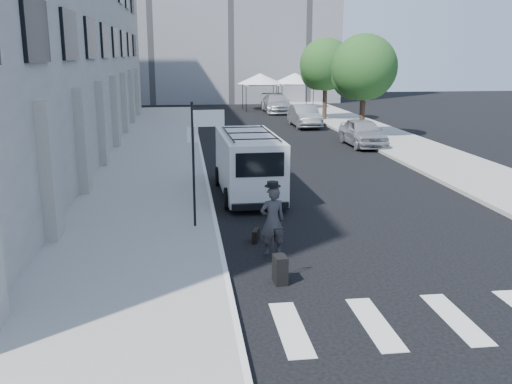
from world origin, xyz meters
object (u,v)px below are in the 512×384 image
object	(u,v)px
businessman	(272,221)
briefcase	(256,236)
parked_car_c	(277,103)
parked_car_b	(305,116)
parked_car_a	(363,132)
suitcase	(280,269)
cargo_van	(248,163)

from	to	relation	value
businessman	briefcase	bearing A→B (deg)	-84.65
parked_car_c	parked_car_b	bearing A→B (deg)	-88.05
businessman	briefcase	xyz separation A→B (m)	(-0.28, 1.02, -0.71)
parked_car_a	briefcase	bearing A→B (deg)	-117.50
businessman	suitcase	bearing A→B (deg)	76.44
cargo_van	parked_car_b	distance (m)	19.50
cargo_van	parked_car_c	world-z (taller)	cargo_van
parked_car_a	parked_car_c	distance (m)	18.36
suitcase	parked_car_c	bearing A→B (deg)	76.64
parked_car_a	businessman	bearing A→B (deg)	-115.21
businessman	suitcase	distance (m)	1.92
businessman	parked_car_b	xyz separation A→B (m)	(6.14, 24.86, -0.13)
parked_car_c	cargo_van	bearing A→B (deg)	-101.44
parked_car_b	cargo_van	bearing A→B (deg)	-108.52
suitcase	parked_car_a	xyz separation A→B (m)	(7.63, 18.14, 0.43)
cargo_van	parked_car_a	bearing A→B (deg)	52.16
suitcase	parked_car_a	distance (m)	19.69
businessman	parked_car_a	bearing A→B (deg)	-124.87
businessman	parked_car_a	xyz separation A→B (m)	(7.52, 16.31, -0.13)
parked_car_c	briefcase	bearing A→B (deg)	-100.33
businessman	cargo_van	distance (m)	6.32
cargo_van	parked_car_b	bearing A→B (deg)	70.72
briefcase	parked_car_a	xyz separation A→B (m)	(7.81, 15.29, 0.58)
parked_car_a	parked_car_c	size ratio (longest dim) A/B	0.83
businessman	briefcase	world-z (taller)	businessman
cargo_van	parked_car_a	distance (m)	12.45
suitcase	businessman	bearing A→B (deg)	82.40
parked_car_c	parked_car_a	bearing A→B (deg)	-84.67
businessman	parked_car_c	size ratio (longest dim) A/B	0.33
businessman	parked_car_b	size ratio (longest dim) A/B	0.39
suitcase	parked_car_a	world-z (taller)	parked_car_a
briefcase	parked_car_c	bearing A→B (deg)	98.48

